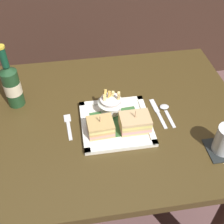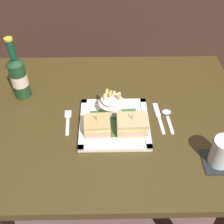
{
  "view_description": "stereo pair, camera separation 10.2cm",
  "coord_description": "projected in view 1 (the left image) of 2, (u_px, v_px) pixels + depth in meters",
  "views": [
    {
      "loc": [
        -0.1,
        -0.75,
        1.52
      ],
      "look_at": [
        0.01,
        -0.02,
        0.81
      ],
      "focal_mm": 46.54,
      "sensor_mm": 36.0,
      "label": 1
    },
    {
      "loc": [
        -0.0,
        -0.76,
        1.52
      ],
      "look_at": [
        0.01,
        -0.02,
        0.81
      ],
      "focal_mm": 46.54,
      "sensor_mm": 36.0,
      "label": 2
    }
  ],
  "objects": [
    {
      "name": "knife",
      "position": [
        157.0,
        112.0,
        1.08
      ],
      "size": [
        0.03,
        0.16,
        0.0
      ],
      "color": "silver",
      "rests_on": "dining_table"
    },
    {
      "name": "sandwich_half_left",
      "position": [
        100.0,
        127.0,
        0.98
      ],
      "size": [
        0.09,
        0.08,
        0.07
      ],
      "color": "tan",
      "rests_on": "square_plate"
    },
    {
      "name": "fork",
      "position": [
        68.0,
        125.0,
        1.03
      ],
      "size": [
        0.03,
        0.12,
        0.0
      ],
      "color": "silver",
      "rests_on": "dining_table"
    },
    {
      "name": "beer_bottle",
      "position": [
        12.0,
        85.0,
        1.05
      ],
      "size": [
        0.06,
        0.06,
        0.25
      ],
      "color": "#1D3F21",
      "rests_on": "dining_table"
    },
    {
      "name": "ground_plane",
      "position": [
        109.0,
        215.0,
        1.6
      ],
      "size": [
        6.0,
        6.0,
        0.0
      ],
      "primitive_type": "plane",
      "color": "brown"
    },
    {
      "name": "square_plate",
      "position": [
        116.0,
        123.0,
        1.03
      ],
      "size": [
        0.24,
        0.24,
        0.02
      ],
      "color": "white",
      "rests_on": "dining_table"
    },
    {
      "name": "dining_table",
      "position": [
        109.0,
        149.0,
        1.2
      ],
      "size": [
        1.01,
        0.77,
        0.77
      ],
      "color": "#413217",
      "rests_on": "ground_plane"
    },
    {
      "name": "spoon",
      "position": [
        166.0,
        110.0,
        1.08
      ],
      "size": [
        0.03,
        0.12,
        0.01
      ],
      "color": "silver",
      "rests_on": "dining_table"
    },
    {
      "name": "fries_cup",
      "position": [
        111.0,
        103.0,
        1.04
      ],
      "size": [
        0.09,
        0.09,
        0.09
      ],
      "color": "silver",
      "rests_on": "square_plate"
    },
    {
      "name": "drink_coaster",
      "position": [
        222.0,
        149.0,
        0.95
      ],
      "size": [
        0.1,
        0.1,
        0.0
      ],
      "primitive_type": "cube",
      "color": "black",
      "rests_on": "dining_table"
    },
    {
      "name": "sandwich_half_right",
      "position": [
        135.0,
        122.0,
        0.99
      ],
      "size": [
        0.1,
        0.08,
        0.08
      ],
      "color": "tan",
      "rests_on": "square_plate"
    }
  ]
}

